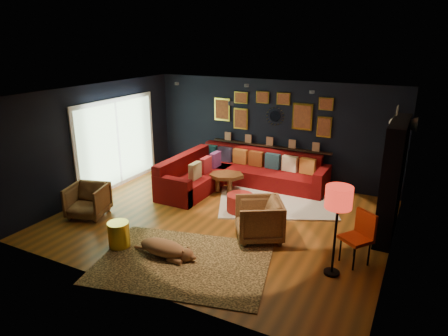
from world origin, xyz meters
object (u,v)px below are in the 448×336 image
at_px(armchair_right, 259,217).
at_px(dog, 163,245).
at_px(sectional, 233,174).
at_px(orange_chair, 360,233).
at_px(gold_stool, 119,235).
at_px(armchair_left, 88,199).
at_px(coffee_table, 226,177).
at_px(floor_lamp, 338,202).
at_px(pouf, 240,203).

height_order(armchair_right, dog, armchair_right).
xyz_separation_m(sectional, armchair_right, (1.61, -2.23, 0.10)).
relative_size(sectional, orange_chair, 3.76).
distance_m(gold_stool, orange_chair, 4.16).
relative_size(armchair_left, armchair_right, 0.90).
height_order(coffee_table, gold_stool, gold_stool).
bearing_deg(armchair_left, sectional, 40.30).
height_order(coffee_table, orange_chair, orange_chair).
distance_m(armchair_right, gold_stool, 2.56).
xyz_separation_m(armchair_right, orange_chair, (1.80, -0.02, 0.11)).
height_order(gold_stool, floor_lamp, floor_lamp).
xyz_separation_m(gold_stool, orange_chair, (3.89, 1.43, 0.30)).
bearing_deg(armchair_right, sectional, -175.02).
relative_size(coffee_table, dog, 0.85).
relative_size(coffee_table, floor_lamp, 0.70).
distance_m(coffee_table, orange_chair, 3.86).
bearing_deg(orange_chair, armchair_left, -135.69).
height_order(sectional, gold_stool, sectional).
bearing_deg(sectional, floor_lamp, -41.89).
distance_m(pouf, dog, 2.28).
xyz_separation_m(sectional, armchair_left, (-1.94, -2.97, 0.06)).
xyz_separation_m(sectional, floor_lamp, (3.11, -2.79, 0.92)).
distance_m(sectional, armchair_right, 2.75).
distance_m(sectional, armchair_left, 3.54).
relative_size(sectional, gold_stool, 7.16).
height_order(pouf, gold_stool, gold_stool).
xyz_separation_m(pouf, armchair_right, (0.80, -0.89, 0.20)).
distance_m(armchair_left, armchair_right, 3.63).
bearing_deg(sectional, coffee_table, -88.02).
relative_size(sectional, floor_lamp, 2.29).
height_order(armchair_left, gold_stool, armchair_left).
height_order(coffee_table, armchair_right, armchair_right).
height_order(gold_stool, dog, gold_stool).
xyz_separation_m(pouf, armchair_left, (-2.75, -1.63, 0.16)).
relative_size(gold_stool, dog, 0.39).
bearing_deg(gold_stool, coffee_table, 81.31).
height_order(floor_lamp, dog, floor_lamp).
bearing_deg(gold_stool, floor_lamp, 13.78).
bearing_deg(dog, coffee_table, 96.57).
distance_m(coffee_table, dog, 3.19).
relative_size(armchair_left, orange_chair, 0.84).
bearing_deg(pouf, armchair_right, -48.07).
bearing_deg(armchair_right, gold_stool, -86.34).
distance_m(armchair_right, dog, 1.83).
xyz_separation_m(gold_stool, floor_lamp, (3.60, 0.88, 1.01)).
relative_size(orange_chair, dog, 0.74).
distance_m(sectional, gold_stool, 3.71).
xyz_separation_m(orange_chair, dog, (-3.01, -1.33, -0.33)).
xyz_separation_m(gold_stool, dog, (0.88, 0.10, -0.03)).
height_order(coffee_table, armchair_left, armchair_left).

